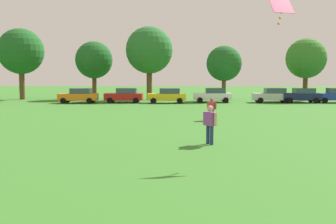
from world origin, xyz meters
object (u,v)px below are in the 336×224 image
(parked_car_red_1, at_px, (125,95))
(tree_far_right, at_px, (306,59))
(tree_right, at_px, (224,64))
(parked_car_orange_0, at_px, (79,96))
(tree_far_left, at_px, (21,52))
(parked_car_yellow_2, at_px, (168,95))
(parked_car_silver_4, at_px, (272,95))
(tree_left, at_px, (94,60))
(kite, at_px, (281,8))
(tree_center, at_px, (149,50))
(parked_car_blue_6, at_px, (336,95))
(bystander_midfield, at_px, (212,107))
(parked_car_navy_5, at_px, (301,95))
(adult_bystander, at_px, (210,121))
(parked_car_white_3, at_px, (213,95))

(parked_car_red_1, height_order, tree_far_right, tree_far_right)
(tree_right, xyz_separation_m, tree_far_right, (10.19, 0.71, 0.63))
(parked_car_orange_0, xyz_separation_m, tree_far_left, (-9.08, 6.53, 5.32))
(parked_car_red_1, distance_m, parked_car_yellow_2, 4.94)
(parked_car_silver_4, relative_size, tree_far_left, 0.47)
(parked_car_orange_0, distance_m, tree_left, 8.59)
(parked_car_yellow_2, bearing_deg, parked_car_red_1, -4.83)
(kite, bearing_deg, parked_car_silver_4, 76.72)
(parked_car_red_1, bearing_deg, tree_left, -54.28)
(parked_car_orange_0, distance_m, tree_center, 11.14)
(tree_far_left, height_order, tree_center, tree_center)
(parked_car_blue_6, xyz_separation_m, tree_far_right, (-2.20, 3.98, 4.32))
(bystander_midfield, height_order, tree_right, tree_right)
(bystander_midfield, relative_size, parked_car_blue_6, 0.36)
(tree_far_left, bearing_deg, parked_car_yellow_2, -18.23)
(parked_car_yellow_2, xyz_separation_m, parked_car_navy_5, (15.27, 0.87, 0.00))
(parked_car_silver_4, bearing_deg, tree_far_left, -9.69)
(adult_bystander, bearing_deg, parked_car_orange_0, -10.17)
(parked_car_white_3, xyz_separation_m, parked_car_silver_4, (6.79, -0.19, 0.00))
(parked_car_silver_4, height_order, tree_left, tree_left)
(adult_bystander, height_order, parked_car_navy_5, adult_bystander)
(parked_car_silver_4, xyz_separation_m, tree_far_right, (5.01, 4.07, 4.32))
(kite, height_order, tree_left, tree_left)
(bystander_midfield, distance_m, tree_far_left, 32.63)
(parked_car_orange_0, distance_m, parked_car_silver_4, 22.04)
(parked_car_red_1, xyz_separation_m, parked_car_yellow_2, (4.93, -0.42, 0.00))
(parked_car_orange_0, relative_size, parked_car_navy_5, 1.00)
(parked_car_orange_0, bearing_deg, parked_car_white_3, -174.69)
(kite, relative_size, parked_car_red_1, 0.24)
(parked_car_red_1, distance_m, parked_car_white_3, 10.18)
(tree_far_left, bearing_deg, parked_car_silver_4, -9.69)
(tree_far_left, bearing_deg, adult_bystander, -56.28)
(parked_car_silver_4, bearing_deg, kite, 76.72)
(kite, relative_size, parked_car_silver_4, 0.24)
(parked_car_navy_5, relative_size, tree_right, 0.64)
(parked_car_silver_4, distance_m, tree_left, 23.10)
(parked_car_yellow_2, bearing_deg, parked_car_navy_5, -176.73)
(kite, height_order, parked_car_blue_6, kite)
(parked_car_white_3, xyz_separation_m, parked_car_navy_5, (10.04, -0.29, 0.00))
(tree_left, distance_m, tree_far_right, 26.92)
(adult_bystander, bearing_deg, parked_car_silver_4, -55.23)
(kite, distance_m, tree_far_left, 41.81)
(adult_bystander, bearing_deg, tree_right, -44.00)
(tree_left, bearing_deg, parked_car_navy_5, -14.19)
(parked_car_orange_0, height_order, parked_car_silver_4, same)
(parked_car_blue_6, xyz_separation_m, tree_center, (-21.70, 4.89, 5.42))
(parked_car_silver_4, xyz_separation_m, tree_left, (-21.83, 6.24, 4.25))
(parked_car_blue_6, distance_m, tree_far_right, 6.28)
(parked_car_navy_5, relative_size, parked_car_blue_6, 1.00)
(parked_car_white_3, relative_size, tree_far_left, 0.47)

